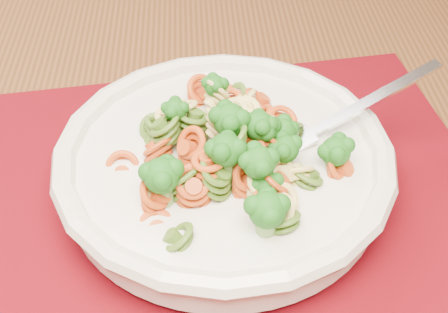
{
  "coord_description": "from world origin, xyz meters",
  "views": [
    {
      "loc": [
        0.16,
        -0.25,
        1.11
      ],
      "look_at": [
        0.16,
        0.13,
        0.76
      ],
      "focal_mm": 50.0,
      "sensor_mm": 36.0,
      "label": 1
    }
  ],
  "objects": [
    {
      "name": "fork",
      "position": [
        0.23,
        0.14,
        0.76
      ],
      "size": [
        0.18,
        0.09,
        0.08
      ],
      "primitive_type": null,
      "rotation": [
        0.0,
        -0.35,
        0.37
      ],
      "color": "silver",
      "rests_on": "pasta_bowl"
    },
    {
      "name": "placemat",
      "position": [
        0.15,
        0.11,
        0.72
      ],
      "size": [
        0.55,
        0.46,
        0.0
      ],
      "primitive_type": "cube",
      "rotation": [
        0.0,
        0.0,
        0.17
      ],
      "color": "#51030C",
      "rests_on": "dining_table"
    },
    {
      "name": "pasta_bowl",
      "position": [
        0.16,
        0.13,
        0.75
      ],
      "size": [
        0.28,
        0.28,
        0.05
      ],
      "color": "beige",
      "rests_on": "placemat"
    },
    {
      "name": "dining_table",
      "position": [
        0.13,
        0.2,
        0.63
      ],
      "size": [
        1.53,
        1.02,
        0.72
      ],
      "rotation": [
        0.0,
        0.0,
        0.05
      ],
      "color": "#593319",
      "rests_on": "ground"
    },
    {
      "name": "pasta_broccoli_heap",
      "position": [
        0.16,
        0.13,
        0.76
      ],
      "size": [
        0.24,
        0.24,
        0.06
      ],
      "primitive_type": null,
      "color": "tan",
      "rests_on": "pasta_bowl"
    }
  ]
}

